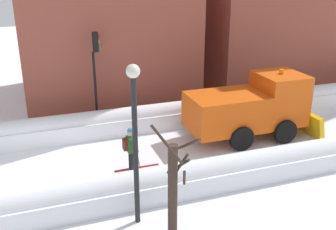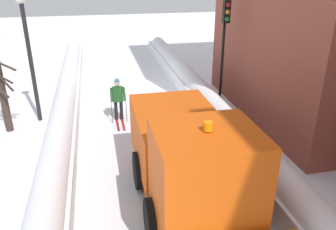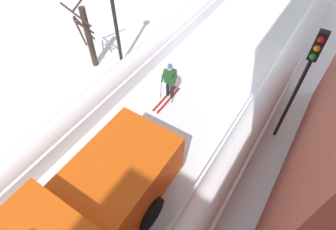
{
  "view_description": "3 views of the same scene",
  "coord_description": "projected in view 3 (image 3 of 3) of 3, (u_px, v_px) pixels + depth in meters",
  "views": [
    {
      "loc": [
        14.33,
        0.73,
        7.68
      ],
      "look_at": [
        -0.6,
        5.97,
        1.57
      ],
      "focal_mm": 42.77,
      "sensor_mm": 36.0,
      "label": 1
    },
    {
      "loc": [
        1.54,
        17.31,
        5.98
      ],
      "look_at": [
        -0.72,
        6.82,
        1.28
      ],
      "focal_mm": 36.6,
      "sensor_mm": 36.0,
      "label": 2
    },
    {
      "loc": [
        -3.84,
        11.23,
        8.76
      ],
      "look_at": [
        -0.42,
        5.95,
        1.4
      ],
      "focal_mm": 29.29,
      "sensor_mm": 36.0,
      "label": 3
    }
  ],
  "objects": [
    {
      "name": "ground_plane",
      "position": [
        88.0,
        219.0,
        8.69
      ],
      "size": [
        80.0,
        80.0,
        0.0
      ],
      "primitive_type": "plane",
      "color": "white"
    },
    {
      "name": "snowbank_right",
      "position": [
        20.0,
        166.0,
        9.33
      ],
      "size": [
        1.1,
        36.0,
        1.18
      ],
      "color": "white",
      "rests_on": "ground"
    },
    {
      "name": "plow_truck",
      "position": [
        90.0,
        212.0,
        7.36
      ],
      "size": [
        3.2,
        5.98,
        3.12
      ],
      "color": "#DB510F",
      "rests_on": "ground"
    },
    {
      "name": "skier",
      "position": [
        170.0,
        79.0,
        11.5
      ],
      "size": [
        0.62,
        1.8,
        1.81
      ],
      "color": "black",
      "rests_on": "ground"
    },
    {
      "name": "traffic_light_pole",
      "position": [
        305.0,
        72.0,
        8.33
      ],
      "size": [
        0.28,
        0.42,
        4.7
      ],
      "color": "black",
      "rests_on": "ground"
    },
    {
      "name": "street_lamp",
      "position": [
        112.0,
        1.0,
        11.3
      ],
      "size": [
        0.4,
        0.4,
        5.08
      ],
      "color": "black",
      "rests_on": "ground"
    },
    {
      "name": "bare_tree_near",
      "position": [
        88.0,
        36.0,
        12.43
      ],
      "size": [
        1.3,
        1.21,
        3.67
      ],
      "color": "#392B23",
      "rests_on": "ground"
    }
  ]
}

